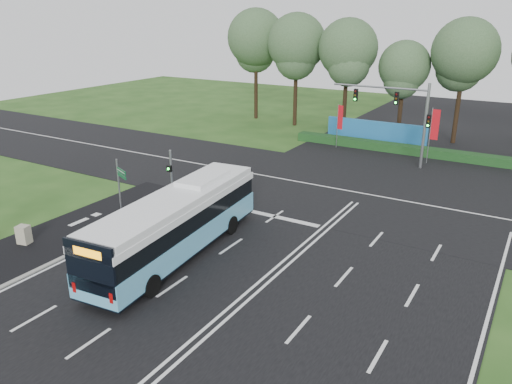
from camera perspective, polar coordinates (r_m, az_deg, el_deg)
ground at (r=26.18m, az=3.22°, el=-7.91°), size 120.00×120.00×0.00m
road_main at (r=26.17m, az=3.22°, el=-7.87°), size 20.00×120.00×0.04m
road_cross at (r=36.39m, az=12.06°, el=-0.18°), size 120.00×14.00×0.05m
bike_path at (r=31.48m, az=-20.15°, el=-4.17°), size 5.00×18.00×0.06m
kerb_strip at (r=29.75m, az=-17.19°, el=-5.16°), size 0.25×18.00×0.12m
city_bus at (r=26.33m, az=-9.01°, el=-3.55°), size 3.81×12.89×3.65m
pedestrian_signal at (r=33.30m, az=-9.68°, el=1.86°), size 0.32×0.43×3.81m
street_sign at (r=32.52m, az=-15.26°, el=1.34°), size 1.29×0.61×3.55m
utility_cabinet at (r=30.60m, az=-25.01°, el=-4.48°), size 0.77×0.68×1.10m
banner_flag_left at (r=47.89m, az=9.52°, el=8.15°), size 0.60×0.23×4.22m
banner_flag_mid at (r=44.65m, az=19.63°, el=6.90°), size 0.71×0.08×4.79m
traffic_light_gantry at (r=43.08m, az=16.56°, el=8.91°), size 8.41×0.28×7.00m
hedge at (r=47.82m, az=17.08°, el=4.62°), size 22.00×1.20×0.80m
blue_hoarding at (r=51.03m, az=13.52°, el=6.67°), size 10.00×0.30×2.20m
eucalyptus_row at (r=52.64m, az=19.20°, el=15.05°), size 48.59×8.53×12.87m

